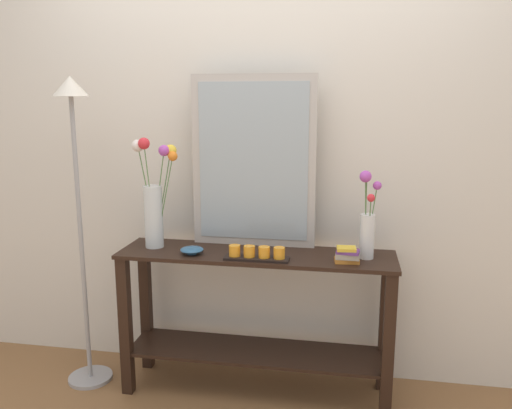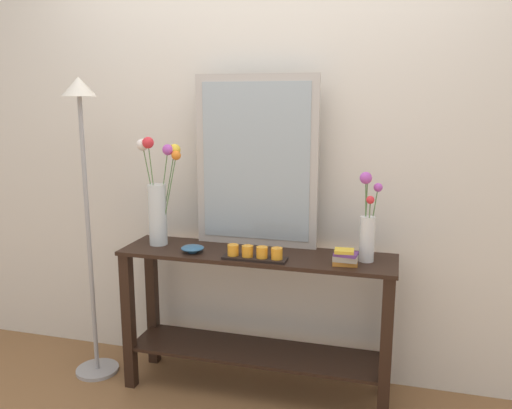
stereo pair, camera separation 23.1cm
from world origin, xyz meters
name	(u,v)px [view 1 (the left image)]	position (x,y,z in m)	size (l,w,h in m)	color
ground_plane	(256,391)	(0.00, 0.00, -0.01)	(7.00, 6.00, 0.02)	brown
wall_back	(266,135)	(0.00, 0.30, 1.35)	(6.40, 0.08, 2.70)	silver
console_table	(256,307)	(0.00, 0.00, 0.47)	(1.41, 0.36, 0.77)	black
mirror_leaning	(253,162)	(-0.04, 0.15, 1.22)	(0.65, 0.03, 0.90)	#B7B2AD
tall_vase_left	(154,200)	(-0.54, 0.02, 1.02)	(0.23, 0.13, 0.58)	silver
vase_right	(367,222)	(0.55, 0.01, 0.95)	(0.11, 0.11, 0.43)	silver
candle_tray	(257,254)	(0.02, -0.11, 0.80)	(0.32, 0.09, 0.07)	black
decorative_bowl	(192,250)	(-0.32, -0.08, 0.79)	(0.12, 0.12, 0.04)	#2D5B84
book_stack	(347,255)	(0.46, -0.08, 0.81)	(0.12, 0.09, 0.08)	orange
floor_lamp	(77,182)	(-0.93, -0.06, 1.12)	(0.24, 0.24, 1.66)	#9E9EA3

